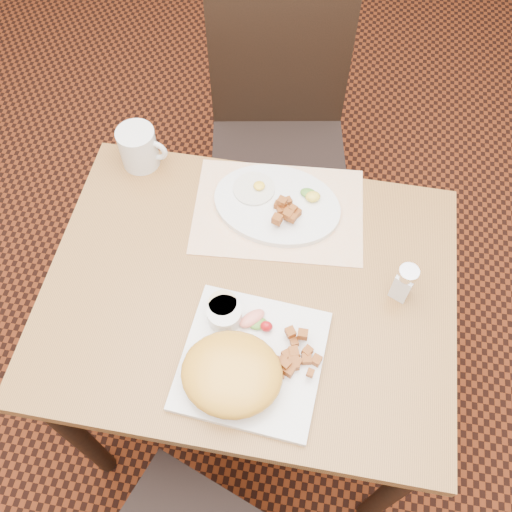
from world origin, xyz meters
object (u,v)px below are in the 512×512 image
Objects in this scene: coffee_mug at (139,148)px; salt_shaker at (404,282)px; plate_square at (252,360)px; plate_oval at (277,205)px; table at (249,309)px; chair_far at (279,128)px.

salt_shaker is at bearing -21.79° from coffee_mug.
plate_square is at bearing -52.23° from coffee_mug.
coffee_mug is (-0.66, 0.26, 0.00)m from salt_shaker.
plate_square is at bearing -88.37° from plate_oval.
plate_square is 0.36m from salt_shaker.
plate_square is 0.60m from coffee_mug.
chair_far is at bearing 92.82° from table.
chair_far is 9.70× the size of salt_shaker.
plate_oval is (0.06, -0.45, 0.22)m from chair_far.
coffee_mug is (-0.30, -0.37, 0.26)m from chair_far.
plate_oval is at bearing -12.74° from coffee_mug.
plate_square is 0.92× the size of plate_oval.
chair_far is 7.89× the size of coffee_mug.
table is 3.21× the size of plate_square.
salt_shaker is (0.30, -0.18, 0.04)m from plate_oval.
coffee_mug is at bearing 41.05° from chair_far.
coffee_mug is (-0.35, 0.08, 0.04)m from plate_oval.
plate_square is (0.07, -0.84, 0.22)m from chair_far.
plate_oval is 0.37m from coffee_mug.
coffee_mug reaches higher than plate_square.
coffee_mug is at bearing 127.77° from plate_square.
plate_oval is 2.48× the size of coffee_mug.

